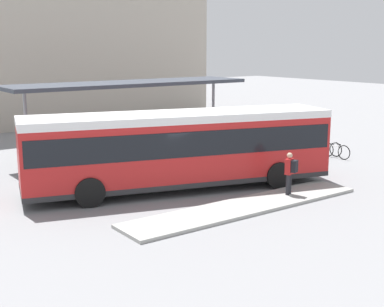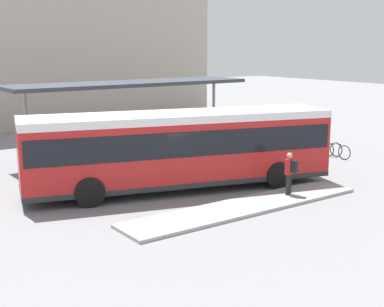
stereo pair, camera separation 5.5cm
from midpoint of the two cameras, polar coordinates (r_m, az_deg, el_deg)
ground_plane at (r=21.65m, az=-1.39°, el=-3.82°), size 120.00×120.00×0.00m
curb_island at (r=19.26m, az=5.68°, el=-5.63°), size 9.80×1.80×0.12m
city_bus at (r=21.24m, az=-1.39°, el=0.92°), size 12.52×5.90×3.11m
pedestrian_waiting at (r=20.55m, az=10.36°, el=-1.81°), size 0.48×0.51×1.63m
bicycle_white at (r=28.50m, az=15.02°, el=0.29°), size 0.48×1.78×0.76m
bicycle_black at (r=29.18m, az=14.19°, el=0.58°), size 0.48×1.75×0.76m
bicycle_blue at (r=29.39m, az=12.57°, el=0.68°), size 0.48×1.65×0.71m
bicycle_orange at (r=30.00m, az=11.66°, el=0.93°), size 0.48×1.63×0.71m
station_shelter at (r=27.26m, az=-6.73°, el=7.31°), size 12.64×3.09×3.92m
potted_planter_near_shelter at (r=24.91m, az=-5.43°, el=-0.16°), size 0.91×0.91×1.37m
potted_planter_far_side at (r=27.30m, az=2.20°, el=0.69°), size 0.79×0.79×1.18m
station_building at (r=46.39m, az=-17.17°, el=13.57°), size 24.27×15.88×15.68m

